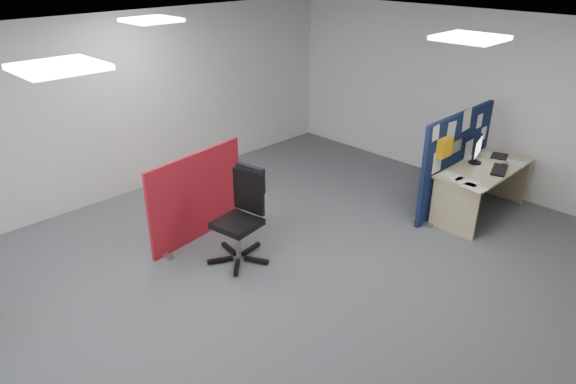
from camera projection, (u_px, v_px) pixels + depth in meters
floor at (260, 299)px, 5.62m from camera, size 9.00×9.00×0.00m
ceiling at (253, 47)px, 4.47m from camera, size 9.00×7.00×0.02m
wall_back at (93, 114)px, 7.29m from camera, size 9.00×0.02×2.70m
wall_right at (475, 101)px, 7.91m from camera, size 0.02×7.00×2.70m
ceiling_lights at (234, 38)px, 5.12m from camera, size 4.10×4.10×0.04m
navy_divider at (455, 161)px, 7.30m from camera, size 1.77×0.30×1.49m
main_desk at (481, 178)px, 7.23m from camera, size 1.61×0.71×0.73m
monitor_main at (477, 149)px, 7.17m from camera, size 0.42×0.18×0.38m
keyboard at (499, 170)px, 7.00m from camera, size 0.48×0.31×0.02m
mouse at (505, 163)px, 7.22m from camera, size 0.11×0.07×0.03m
paper_tray at (499, 156)px, 7.48m from camera, size 0.33×0.29×0.01m
red_divider at (197, 197)px, 6.62m from camera, size 1.55×0.30×1.17m
office_chair at (243, 210)px, 6.14m from camera, size 0.75×0.75×1.14m
desk_papers at (478, 169)px, 7.04m from camera, size 1.47×0.84×0.00m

